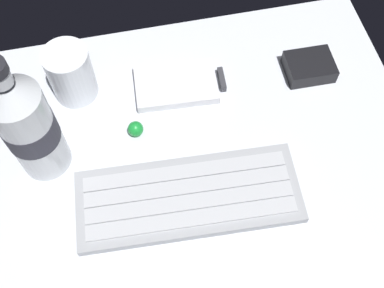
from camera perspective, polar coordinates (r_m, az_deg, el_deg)
name	(u,v)px	position (r cm, az deg, el deg)	size (l,w,h in cm)	color
ground_plane	(192,159)	(66.00, 0.04, -1.83)	(64.00, 48.00, 2.80)	silver
keyboard	(189,197)	(61.71, -0.42, -6.39)	(29.59, 12.66, 1.70)	#93969B
handheld_device	(180,84)	(70.61, -1.42, 7.24)	(13.14, 8.36, 1.50)	silver
juice_cup	(71,75)	(69.70, -14.34, 8.04)	(6.40, 6.40, 8.50)	silver
water_bottle	(28,126)	(60.33, -19.18, 2.10)	(6.73, 6.73, 20.80)	silver
charger_block	(309,67)	(74.04, 13.96, 9.02)	(7.00, 5.60, 2.40)	black
trackball_mouse	(136,129)	(66.39, -6.82, 1.82)	(2.20, 2.20, 2.20)	#198C33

